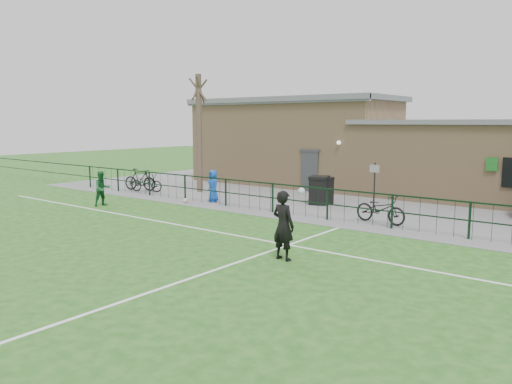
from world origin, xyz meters
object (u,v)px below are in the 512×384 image
Objects in this scene: bare_tree at (199,134)px; outfield_player at (102,189)px; spectator_child at (213,186)px; bicycle_b at (140,180)px; ball_ground at (185,201)px; wheelie_bin_left at (319,191)px; sign_post at (374,188)px; wheelie_bin_right at (321,191)px; bicycle_e at (381,209)px; bicycle_c at (146,183)px.

outfield_player is (-0.27, -5.71, -2.25)m from bare_tree.
spectator_child is (2.80, -2.00, -2.26)m from bare_tree.
bicycle_b reaches higher than ball_ground.
wheelie_bin_left is 2.82m from sign_post.
bare_tree reaches higher than bicycle_b.
sign_post is (2.76, -0.40, 0.42)m from wheelie_bin_left.
ball_ground is at bearing -125.23° from wheelie_bin_right.
wheelie_bin_left reaches higher than bicycle_e.
bare_tree is 4.12m from spectator_child.
outfield_player reaches higher than wheelie_bin_left.
bare_tree reaches higher than wheelie_bin_left.
bicycle_b is at bearing 44.23° from outfield_player.
bicycle_e is at bearing -58.28° from outfield_player.
spectator_child is (-8.02, -0.10, 0.21)m from bicycle_e.
spectator_child is (4.95, -0.25, 0.25)m from bicycle_c.
bare_tree is at bearing -156.85° from wheelie_bin_right.
bicycle_b is 0.98× the size of bicycle_e.
wheelie_bin_left is 0.77× the size of outfield_player.
sign_post is (2.75, -0.57, 0.45)m from wheelie_bin_right.
ball_ground is at bearing -127.23° from bicycle_c.
bicycle_c is (-9.10, -2.25, -0.08)m from wheelie_bin_right.
wheelie_bin_left is 0.65× the size of bicycle_c.
bare_tree is at bearing 10.01° from outfield_player.
bare_tree is at bearing 179.64° from sign_post.
wheelie_bin_right is at bearing -91.95° from bicycle_b.
bicycle_e is at bearing -110.98° from bicycle_c.
wheelie_bin_left is 1.05× the size of wheelie_bin_right.
sign_post reaches higher than ball_ground.
sign_post is at bearing -27.68° from wheelie_bin_left.
ball_ground is (4.20, -1.28, -0.38)m from bicycle_c.
bicycle_e is at bearing 23.49° from spectator_child.
outfield_player is (1.87, -3.96, 0.26)m from bicycle_c.
outfield_player is at bearing -150.52° from sign_post.
wheelie_bin_right is 4.88× the size of ball_ground.
bicycle_e is 1.36× the size of spectator_child.
bare_tree is 11.26m from bicycle_e.
bicycle_b is (-9.70, -2.02, 0.00)m from wheelie_bin_left.
wheelie_bin_right is at bearing 4.16° from bare_tree.
bicycle_b is 0.61m from bicycle_c.
ball_ground is (-0.74, -1.03, -0.63)m from spectator_child.
spectator_child is at bearing -35.50° from bare_tree.
sign_post reaches higher than wheelie_bin_right.
wheelie_bin_right is (6.96, 0.51, -2.43)m from bare_tree.
sign_post is at bearing 21.17° from ball_ground.
outfield_player reaches higher than bicycle_c.
outfield_player is at bearing 116.37° from bicycle_e.
wheelie_bin_left is 0.59× the size of bicycle_e.
outfield_player is (-7.23, -6.21, 0.18)m from wheelie_bin_right.
bare_tree is 4.01m from bicycle_b.
bicycle_b is 1.28× the size of outfield_player.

